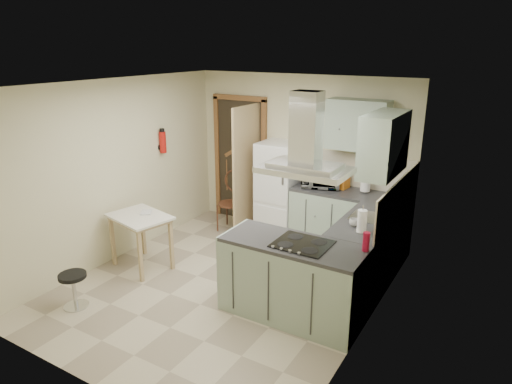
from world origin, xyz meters
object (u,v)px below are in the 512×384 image
Objects in this scene: bentwood_chair at (230,204)px; microwave at (321,177)px; peninsula at (293,280)px; fridge at (279,189)px; extractor_hood at (305,170)px; drop_leaf_table at (142,242)px; stool at (74,290)px.

microwave reaches higher than bentwood_chair.
microwave is at bearing 105.16° from peninsula.
fridge reaches higher than bentwood_chair.
fridge is 1.68× the size of bentwood_chair.
fridge is at bearing 12.63° from bentwood_chair.
bentwood_chair is at bearing 140.29° from extractor_hood.
microwave reaches higher than peninsula.
peninsula reaches higher than drop_leaf_table.
fridge reaches higher than drop_leaf_table.
drop_leaf_table is 0.90× the size of bentwood_chair.
stool is (-2.25, -1.12, -0.24)m from peninsula.
extractor_hood is at bearing -44.63° from bentwood_chair.
peninsula is 1.72× the size of extractor_hood.
fridge is 3.31m from stool.
extractor_hood is (0.10, 0.00, 1.27)m from peninsula.
peninsula is 2.15m from microwave.
microwave is at bearing 5.10° from bentwood_chair.
extractor_hood reaches higher than peninsula.
peninsula is at bearing -93.68° from microwave.
drop_leaf_table is 1.75m from bentwood_chair.
bentwood_chair is 1.59m from microwave.
peninsula is 3.67× the size of stool.
peninsula is 2.29m from drop_leaf_table.
peninsula is 1.27m from extractor_hood.
stool is 3.66m from microwave.
stool is at bearing -153.49° from peninsula.
extractor_hood reaches higher than microwave.
peninsula is at bearing 12.74° from drop_leaf_table.
extractor_hood is (1.32, -1.98, 0.97)m from fridge.
fridge is 2.26m from drop_leaf_table.
fridge is 0.86m from bentwood_chair.
drop_leaf_table is at bearing 179.60° from peninsula.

